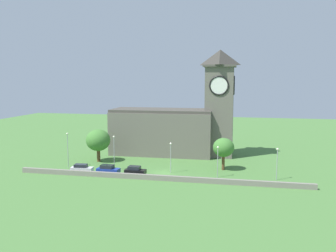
{
  "coord_description": "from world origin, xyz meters",
  "views": [
    {
      "loc": [
        16.02,
        -71.8,
        19.65
      ],
      "look_at": [
        -0.65,
        7.21,
        8.99
      ],
      "focal_mm": 38.5,
      "sensor_mm": 36.0,
      "label": 1
    }
  ],
  "objects": [
    {
      "name": "tree_riverside_east",
      "position": [
        12.01,
        5.15,
        4.9
      ],
      "size": [
        4.55,
        4.55,
        7.0
      ],
      "color": "brown",
      "rests_on": "ground"
    },
    {
      "name": "church",
      "position": [
        -0.59,
        19.32,
        8.05
      ],
      "size": [
        31.9,
        11.44,
        26.76
      ],
      "color": "#666056",
      "rests_on": "ground"
    },
    {
      "name": "tree_churchyard",
      "position": [
        -17.5,
        6.96,
        5.15
      ],
      "size": [
        5.72,
        5.72,
        7.77
      ],
      "color": "brown",
      "rests_on": "ground"
    },
    {
      "name": "car_blue",
      "position": [
        -11.17,
        -3.2,
        0.97
      ],
      "size": [
        4.83,
        2.56,
        1.92
      ],
      "color": "#233D9E",
      "rests_on": "ground"
    },
    {
      "name": "streetlamp_west_mid",
      "position": [
        -11.09,
        0.32,
        4.94
      ],
      "size": [
        0.44,
        0.44,
        7.47
      ],
      "color": "#9EA0A5",
      "rests_on": "ground"
    },
    {
      "name": "quay_barrier",
      "position": [
        0.0,
        -5.58,
        0.51
      ],
      "size": [
        58.5,
        0.7,
        1.02
      ],
      "primitive_type": "cube",
      "color": "gray",
      "rests_on": "ground"
    },
    {
      "name": "car_white",
      "position": [
        -17.08,
        -3.19,
        0.9
      ],
      "size": [
        4.75,
        2.29,
        1.78
      ],
      "color": "silver",
      "rests_on": "ground"
    },
    {
      "name": "streetlamp_central",
      "position": [
        1.35,
        0.42,
        4.34
      ],
      "size": [
        0.44,
        0.44,
        6.42
      ],
      "color": "#9EA0A5",
      "rests_on": "ground"
    },
    {
      "name": "streetlamp_east_mid",
      "position": [
        11.23,
        -1.15,
        4.3
      ],
      "size": [
        0.44,
        0.44,
        6.35
      ],
      "color": "#9EA0A5",
      "rests_on": "ground"
    },
    {
      "name": "ground_plane",
      "position": [
        0.0,
        15.0,
        0.0
      ],
      "size": [
        200.0,
        200.0,
        0.0
      ],
      "primitive_type": "plane",
      "color": "#477538"
    },
    {
      "name": "car_black",
      "position": [
        -5.38,
        -3.01,
        0.96
      ],
      "size": [
        4.37,
        2.29,
        1.91
      ],
      "color": "black",
      "rests_on": "ground"
    },
    {
      "name": "streetlamp_east_end",
      "position": [
        22.64,
        -0.69,
        4.3
      ],
      "size": [
        0.44,
        0.44,
        6.35
      ],
      "color": "#9EA0A5",
      "rests_on": "ground"
    },
    {
      "name": "streetlamp_west_end",
      "position": [
        -21.93,
        0.3,
        5.13
      ],
      "size": [
        0.44,
        0.44,
        7.8
      ],
      "color": "#9EA0A5",
      "rests_on": "ground"
    }
  ]
}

